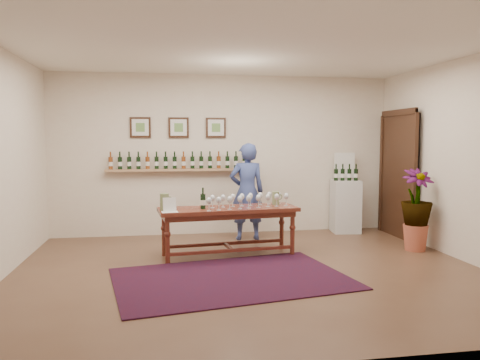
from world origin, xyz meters
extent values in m
plane|color=#513524|center=(0.00, 0.00, 0.00)|extent=(6.00, 6.00, 0.00)
plane|color=beige|center=(0.00, 2.50, 1.40)|extent=(6.00, 0.00, 6.00)
plane|color=beige|center=(0.00, -2.50, 1.40)|extent=(6.00, 0.00, 6.00)
plane|color=beige|center=(3.00, 0.00, 1.40)|extent=(0.00, 5.00, 5.00)
plane|color=white|center=(0.00, 0.00, 2.80)|extent=(6.00, 6.00, 0.00)
cube|color=tan|center=(-0.80, 2.41, 1.15)|extent=(2.50, 0.16, 0.04)
cube|color=black|center=(2.94, 1.70, 1.05)|extent=(0.10, 1.00, 2.10)
cube|color=#311B10|center=(2.89, 1.70, 1.05)|extent=(0.04, 1.12, 2.22)
cube|color=#311B10|center=(-1.45, 2.48, 1.88)|extent=(0.35, 0.03, 0.35)
cube|color=silver|center=(-1.45, 2.46, 1.88)|extent=(0.28, 0.01, 0.28)
cube|color=#659148|center=(-1.45, 2.45, 1.88)|extent=(0.15, 0.00, 0.15)
cube|color=#311B10|center=(-0.80, 2.48, 1.88)|extent=(0.35, 0.03, 0.35)
cube|color=silver|center=(-0.80, 2.46, 1.88)|extent=(0.28, 0.01, 0.28)
cube|color=#659148|center=(-0.80, 2.45, 1.88)|extent=(0.15, 0.00, 0.15)
cube|color=#311B10|center=(-0.15, 2.48, 1.88)|extent=(0.35, 0.03, 0.35)
cube|color=silver|center=(-0.15, 2.46, 1.88)|extent=(0.28, 0.01, 0.28)
cube|color=#659148|center=(-0.15, 2.45, 1.88)|extent=(0.15, 0.00, 0.15)
cube|color=#440C16|center=(-0.29, -0.29, 0.01)|extent=(3.01, 2.26, 0.01)
cube|color=#4F1F13|center=(-0.16, 0.85, 0.67)|extent=(2.03, 0.82, 0.05)
cube|color=#4F1F13|center=(-0.16, 0.85, 0.61)|extent=(1.91, 0.71, 0.09)
cylinder|color=#4F1F13|center=(-1.03, 0.54, 0.32)|extent=(0.07, 0.07, 0.65)
cylinder|color=#4F1F13|center=(0.76, 0.72, 0.32)|extent=(0.07, 0.07, 0.65)
cylinder|color=#4F1F13|center=(-1.08, 0.98, 0.32)|extent=(0.07, 0.07, 0.65)
cylinder|color=#4F1F13|center=(0.71, 1.16, 0.32)|extent=(0.07, 0.07, 0.65)
cube|color=#4F1F13|center=(-0.14, 0.63, 0.13)|extent=(1.79, 0.22, 0.04)
cube|color=#4F1F13|center=(-0.18, 1.07, 0.13)|extent=(1.79, 0.22, 0.04)
cube|color=#4F1F13|center=(-0.16, 0.85, 0.13)|extent=(0.09, 0.45, 0.04)
cube|color=silver|center=(-1.00, 0.58, 0.80)|extent=(0.23, 0.18, 0.19)
cube|color=silver|center=(2.17, 2.21, 0.47)|extent=(0.52, 0.52, 0.94)
cube|color=silver|center=(2.20, 2.37, 1.20)|extent=(0.37, 0.06, 0.51)
cone|color=#AE533A|center=(2.67, 0.70, 0.20)|extent=(0.37, 0.37, 0.39)
imported|color=#1C3716|center=(2.67, 0.70, 0.73)|extent=(0.59, 0.59, 0.68)
imported|color=navy|center=(0.30, 1.90, 0.81)|extent=(0.59, 0.39, 1.61)
camera|label=1|loc=(-1.09, -5.73, 1.68)|focal=35.00mm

